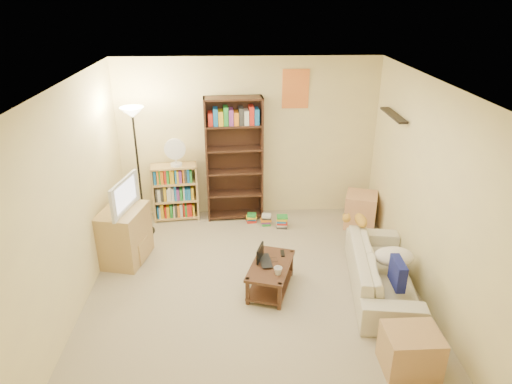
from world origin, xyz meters
TOP-DOWN VIEW (x-y plane):
  - room at (0.00, 0.01)m, footprint 4.50×4.54m
  - sofa at (1.55, 0.00)m, footprint 1.97×1.18m
  - navy_pillow at (1.58, -0.39)m, footprint 0.11×0.35m
  - cream_blanket at (1.68, 0.03)m, footprint 0.48×0.34m
  - tabby_cat at (1.41, 0.71)m, footprint 0.41×0.19m
  - coffee_table at (0.20, 0.07)m, footprint 0.67×0.90m
  - laptop at (0.19, 0.13)m, footprint 0.38×0.28m
  - laptop_screen at (0.08, 0.16)m, footprint 0.09×0.26m
  - mug at (0.27, -0.15)m, footprint 0.17×0.17m
  - tv_remote at (0.37, 0.30)m, footprint 0.05×0.14m
  - tv_stand at (-1.70, 0.84)m, footprint 0.64×0.79m
  - television at (-1.70, 0.84)m, footprint 0.80×0.42m
  - tall_bookshelf at (-0.22, 2.05)m, footprint 0.89×0.34m
  - short_bookshelf at (-1.16, 2.05)m, footprint 0.73×0.36m
  - desk_fan at (-1.10, 2.01)m, footprint 0.32×0.18m
  - floor_lamp at (-1.59, 1.59)m, footprint 0.33×0.33m
  - side_table at (1.72, 1.66)m, footprint 0.58×0.58m
  - end_cabinet at (1.45, -1.27)m, footprint 0.52×0.44m
  - book_stacks at (0.29, 1.73)m, footprint 0.63×0.34m

SIDE VIEW (x-z plane):
  - book_stacks at x=0.29m, z-range -0.01..0.19m
  - end_cabinet at x=1.45m, z-range 0.00..0.43m
  - coffee_table at x=0.20m, z-range 0.04..0.40m
  - sofa at x=1.55m, z-range 0.00..0.52m
  - side_table at x=1.72m, z-range 0.00..0.53m
  - tv_remote at x=0.37m, z-range 0.36..0.38m
  - laptop at x=0.19m, z-range 0.36..0.38m
  - tv_stand at x=-1.70m, z-range 0.00..0.75m
  - mug at x=0.27m, z-range 0.36..0.45m
  - cream_blanket at x=1.68m, z-range 0.34..0.55m
  - short_bookshelf at x=-1.16m, z-range 0.00..0.91m
  - laptop_screen at x=0.08m, z-range 0.38..0.55m
  - navy_pillow at x=1.58m, z-range 0.34..0.65m
  - tabby_cat at x=1.41m, z-range 0.52..0.66m
  - television at x=-1.70m, z-range 0.75..1.18m
  - tall_bookshelf at x=-0.22m, z-range 0.05..2.00m
  - desk_fan at x=-1.10m, z-range 0.92..1.36m
  - floor_lamp at x=-1.59m, z-range 0.57..2.50m
  - room at x=0.00m, z-range 0.36..2.88m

